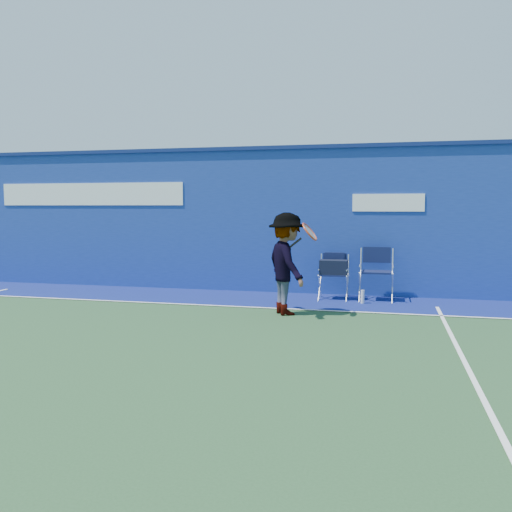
% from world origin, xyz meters
% --- Properties ---
extents(ground, '(80.00, 80.00, 0.00)m').
position_xyz_m(ground, '(0.00, 0.00, 0.00)').
color(ground, '#264727').
rests_on(ground, ground).
extents(stadium_wall, '(24.00, 0.50, 3.08)m').
position_xyz_m(stadium_wall, '(-0.00, 5.20, 1.55)').
color(stadium_wall, navy).
rests_on(stadium_wall, ground).
extents(out_of_bounds_strip, '(24.00, 1.80, 0.01)m').
position_xyz_m(out_of_bounds_strip, '(0.00, 4.10, 0.00)').
color(out_of_bounds_strip, navy).
rests_on(out_of_bounds_strip, ground).
extents(court_lines, '(24.00, 12.00, 0.01)m').
position_xyz_m(court_lines, '(0.00, 0.60, 0.01)').
color(court_lines, white).
rests_on(court_lines, out_of_bounds_strip).
extents(directors_chair_left, '(0.54, 0.50, 0.91)m').
position_xyz_m(directors_chair_left, '(2.59, 4.46, 0.39)').
color(directors_chair_left, silver).
rests_on(directors_chair_left, ground).
extents(directors_chair_right, '(0.61, 0.55, 1.03)m').
position_xyz_m(directors_chair_right, '(3.41, 4.51, 0.32)').
color(directors_chair_right, silver).
rests_on(directors_chair_right, ground).
extents(water_bottle, '(0.07, 0.07, 0.26)m').
position_xyz_m(water_bottle, '(3.17, 4.09, 0.13)').
color(water_bottle, silver).
rests_on(water_bottle, ground).
extents(tennis_player, '(1.13, 1.28, 1.73)m').
position_xyz_m(tennis_player, '(1.95, 2.79, 0.86)').
color(tennis_player, '#EA4738').
rests_on(tennis_player, ground).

